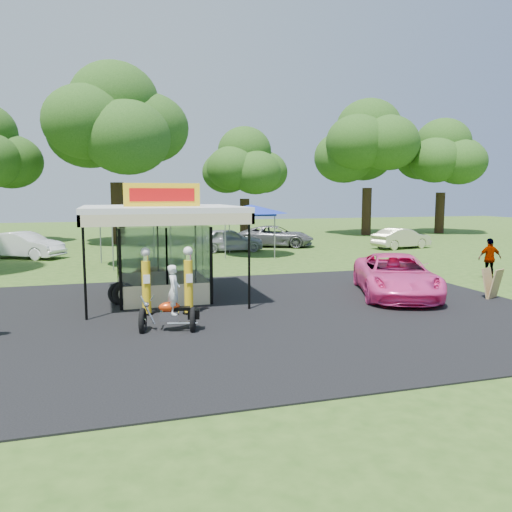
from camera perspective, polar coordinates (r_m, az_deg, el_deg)
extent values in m
plane|color=#2E5119|center=(14.14, -0.21, -8.51)|extent=(120.00, 120.00, 0.00)
cube|color=black|center=(16.01, -2.25, -6.59)|extent=(20.00, 14.00, 0.04)
cube|color=white|center=(18.55, -10.59, -4.77)|extent=(3.00, 3.00, 0.06)
cube|color=white|center=(18.17, -10.82, 5.34)|extent=(5.40, 5.40, 0.18)
cube|color=gold|center=(17.67, -10.69, 6.89)|extent=(2.60, 0.25, 0.80)
cube|color=red|center=(17.54, -10.65, 6.89)|extent=(2.21, 0.02, 0.45)
cylinder|color=black|center=(15.69, -19.02, -1.37)|extent=(0.08, 0.08, 3.20)
cylinder|color=black|center=(16.28, -0.79, -0.69)|extent=(0.08, 0.08, 3.20)
cylinder|color=black|center=(16.19, -12.34, -6.50)|extent=(0.40, 0.40, 0.09)
cylinder|color=gold|center=(16.01, -12.42, -3.47)|extent=(0.27, 0.27, 1.65)
cylinder|color=silver|center=(15.87, -12.51, -0.22)|extent=(0.18, 0.18, 0.18)
sphere|color=white|center=(15.85, -12.53, 0.43)|extent=(0.29, 0.29, 0.29)
cube|color=white|center=(15.80, -12.40, -2.60)|extent=(0.20, 0.02, 0.27)
cylinder|color=black|center=(16.07, -7.66, -6.50)|extent=(0.41, 0.41, 0.09)
cylinder|color=gold|center=(15.89, -7.71, -3.43)|extent=(0.28, 0.28, 1.66)
cylinder|color=silver|center=(15.74, -7.77, -0.13)|extent=(0.18, 0.18, 0.18)
sphere|color=white|center=(15.72, -7.78, 0.54)|extent=(0.29, 0.29, 0.29)
cube|color=white|center=(15.68, -7.64, -2.54)|extent=(0.20, 0.02, 0.28)
torus|color=black|center=(14.21, -12.82, -7.31)|extent=(0.30, 0.78, 0.77)
torus|color=black|center=(14.08, -7.23, -7.32)|extent=(0.30, 0.78, 0.77)
cube|color=silver|center=(14.09, -9.87, -6.75)|extent=(0.55, 0.36, 0.28)
ellipsoid|color=red|center=(14.03, -9.89, -5.73)|extent=(0.59, 0.33, 0.28)
cube|color=black|center=(14.02, -8.57, -5.95)|extent=(0.54, 0.34, 0.09)
cube|color=black|center=(14.03, -7.13, -6.56)|extent=(0.38, 0.37, 0.26)
cylinder|color=silver|center=(14.12, -12.30, -6.02)|extent=(0.41, 0.14, 0.82)
cylinder|color=silver|center=(14.03, -11.78, -4.74)|extent=(0.16, 0.55, 0.05)
sphere|color=silver|center=(14.09, -12.39, -5.47)|extent=(0.15, 0.15, 0.15)
imported|color=white|center=(13.92, -9.37, -3.82)|extent=(0.43, 0.56, 1.38)
torus|color=black|center=(17.71, -14.85, -4.23)|extent=(0.84, 0.47, 0.82)
torus|color=black|center=(17.87, -15.32, -4.15)|extent=(0.82, 0.44, 0.82)
cube|color=#593819|center=(19.95, 25.63, -2.95)|extent=(0.68, 0.50, 1.12)
cube|color=#593819|center=(20.15, 25.11, -2.83)|extent=(0.68, 0.50, 1.12)
imported|color=gold|center=(20.62, -11.26, -2.32)|extent=(2.82, 1.13, 0.96)
imported|color=#FF45A1|center=(19.36, 15.67, -2.15)|extent=(4.47, 6.19, 1.56)
imported|color=gray|center=(24.96, 25.15, -0.24)|extent=(1.14, 0.65, 1.83)
imported|color=white|center=(32.71, -24.97, 1.13)|extent=(4.92, 3.91, 1.57)
imported|color=#A8A9AD|center=(33.16, -3.16, 1.85)|extent=(4.59, 1.86, 1.56)
imported|color=slate|center=(36.34, 2.26, 2.28)|extent=(6.05, 4.66, 1.53)
imported|color=beige|center=(36.55, 16.28, 1.95)|extent=(4.56, 2.34, 1.43)
cylinder|color=gray|center=(29.11, -16.79, 1.81)|extent=(0.06, 0.06, 2.56)
cylinder|color=gray|center=(29.26, -10.91, 2.01)|extent=(0.06, 0.06, 2.56)
cylinder|color=gray|center=(26.13, -16.80, 1.24)|extent=(0.06, 0.06, 2.56)
cylinder|color=gray|center=(26.29, -10.26, 1.46)|extent=(0.06, 0.06, 2.56)
cube|color=#192DA8|center=(27.57, -13.77, 4.43)|extent=(3.20, 3.20, 0.13)
cone|color=#192DA8|center=(27.55, -13.79, 5.11)|extent=(4.60, 4.60, 0.53)
cylinder|color=gray|center=(32.08, -3.84, 2.52)|extent=(0.06, 0.06, 2.51)
cylinder|color=gray|center=(32.85, 1.18, 2.64)|extent=(0.06, 0.06, 2.51)
cylinder|color=gray|center=(29.23, -2.56, 2.08)|extent=(0.06, 0.06, 2.51)
cylinder|color=gray|center=(30.08, 2.89, 2.22)|extent=(0.06, 0.06, 2.51)
cube|color=#192DA8|center=(30.94, -0.58, 4.81)|extent=(3.14, 3.14, 0.13)
cone|color=#192DA8|center=(30.93, -0.58, 5.41)|extent=(4.52, 4.52, 0.52)
cylinder|color=black|center=(39.68, -15.49, 4.72)|extent=(1.00, 1.00, 4.69)
ellipsoid|color=#1E4614|center=(39.92, -15.79, 13.49)|extent=(11.25, 11.25, 9.64)
cylinder|color=black|center=(44.51, -1.30, 4.38)|extent=(0.85, 0.85, 3.40)
ellipsoid|color=#1E4614|center=(44.51, -1.32, 9.98)|extent=(7.94, 7.94, 6.80)
cylinder|color=black|center=(47.90, 12.51, 4.99)|extent=(0.88, 0.88, 4.38)
ellipsoid|color=#1E4614|center=(48.04, 12.70, 11.68)|extent=(10.23, 10.23, 8.77)
cylinder|color=black|center=(52.13, 20.26, 4.65)|extent=(0.89, 0.89, 3.96)
ellipsoid|color=#1E4614|center=(52.19, 20.50, 10.10)|extent=(8.95, 8.95, 7.67)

